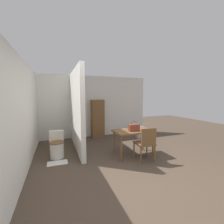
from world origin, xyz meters
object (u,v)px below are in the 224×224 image
dining_table (133,133)px  wooden_chair (146,142)px  toilet (57,146)px  space_heater (139,132)px  wooden_cabinet (98,119)px  handbag (134,128)px

dining_table → wooden_chair: size_ratio=1.22×
wooden_chair → toilet: wooden_chair is taller
wooden_chair → space_heater: size_ratio=1.86×
wooden_cabinet → space_heater: wooden_cabinet is taller
wooden_cabinet → space_heater: (1.54, -0.73, -0.52)m
wooden_chair → handbag: 0.52m
space_heater → wooden_cabinet: bearing=154.7°
toilet → dining_table: bearing=-17.4°
toilet → space_heater: bearing=15.2°
toilet → wooden_chair: bearing=-27.2°
dining_table → space_heater: (1.11, 1.49, -0.39)m
dining_table → wooden_cabinet: bearing=101.1°
dining_table → handbag: size_ratio=3.54×
dining_table → handbag: (-0.03, -0.08, 0.19)m
wooden_chair → dining_table: bearing=106.9°
space_heater → dining_table: bearing=-126.6°
wooden_cabinet → space_heater: size_ratio=3.18×
toilet → handbag: 2.19m
handbag → space_heater: handbag is taller
wooden_cabinet → space_heater: bearing=-25.3°
handbag → space_heater: (1.14, 1.57, -0.58)m
handbag → wooden_cabinet: size_ratio=0.20×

